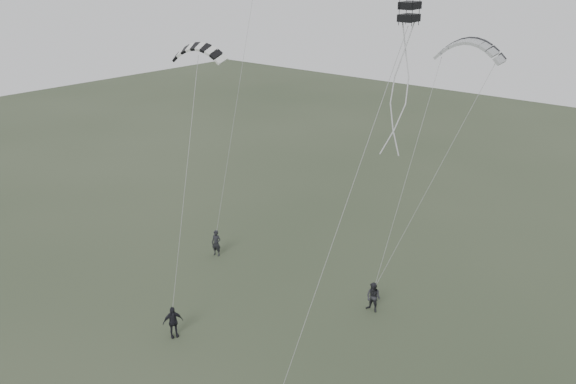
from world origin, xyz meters
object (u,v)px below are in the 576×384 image
Objects in this scene: flyer_left at (216,243)px; kite_box at (409,12)px; flyer_right at (373,297)px; kite_striped at (198,46)px; flyer_center at (173,322)px; kite_pale_large at (470,42)px.

kite_box reaches higher than flyer_left.
flyer_left is 11.98m from flyer_right.
flyer_right is at bearing 2.84° from kite_striped.
flyer_center is 19.67m from kite_box.
flyer_left reaches higher than flyer_center.
flyer_center is 0.50× the size of kite_pale_large.
flyer_right is 1.00× the size of flyer_center.
kite_box reaches higher than kite_pale_large.
kite_box is at bearing -31.71° from flyer_left.
flyer_center is 2.60× the size of kite_box.
kite_pale_large is 14.48m from kite_striped.
flyer_right is at bearing 135.34° from kite_box.
flyer_center is (-6.98, -8.95, 0.00)m from flyer_right.
flyer_right is 11.35m from flyer_center.
flyer_right is at bearing -12.11° from flyer_center.
kite_striped is at bearing 52.09° from flyer_center.
kite_pale_large is (13.81, 6.18, 13.99)m from flyer_left.
flyer_right is 2.59× the size of kite_box.
flyer_left is 9.30m from flyer_center.
kite_striped is (-11.38, -8.94, -0.30)m from kite_pale_large.
kite_pale_large reaches higher than kite_striped.
kite_pale_large is at bearing 69.68° from flyer_right.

